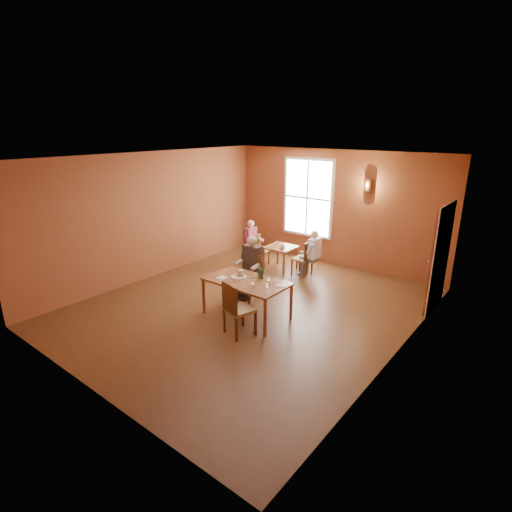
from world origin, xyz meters
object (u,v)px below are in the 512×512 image
Objects in this scene: chair_empty at (240,308)px; second_table at (281,258)px; diner_white at (303,254)px; diner_maroon at (260,244)px; chair_diner_maroon at (261,250)px; chair_diner_white at (302,258)px; main_table at (247,298)px; diner_main at (247,271)px; chair_diner_main at (248,278)px.

chair_empty is 1.43× the size of second_table.
chair_empty is 3.29m from diner_white.
diner_maroon reaches higher than diner_white.
chair_diner_maroon is 0.70× the size of diner_maroon.
chair_diner_white is (-0.72, 3.21, -0.05)m from chair_empty.
chair_diner_white is at bearing 98.06° from main_table.
main_table is 0.72m from chair_empty.
chair_diner_maroon is 0.18m from diner_maroon.
diner_white is at bearing -94.67° from diner_main.
main_table is 1.66× the size of chair_diner_main.
second_table is at bearing 90.00° from diner_white.
chair_diner_main is 1.21× the size of chair_diner_maroon.
chair_diner_white reaches higher than main_table.
chair_empty is at bearing -60.28° from main_table.
chair_diner_maroon is (-2.02, 3.21, -0.10)m from chair_empty.
second_table is at bearing -75.34° from diner_main.
chair_empty reaches higher than chair_diner_white.
chair_diner_white is 1.30m from chair_diner_maroon.
diner_main is 1.46× the size of chair_diner_white.
second_table is (-0.52, 1.95, -0.17)m from chair_diner_main.
diner_main is at bearing 176.19° from chair_diner_white.
chair_diner_main is at bearing 31.56° from diner_maroon.
chair_empty is 0.88× the size of diner_white.
second_table is (-1.02, 2.60, -0.07)m from main_table.
chair_diner_main is 1.96m from chair_diner_white.
chair_diner_white is 0.12m from diner_white.
main_table is 1.23× the size of diner_main.
chair_diner_main reaches higher than main_table.
chair_diner_maroon is at bearing 180.00° from second_table.
diner_maroon is (-2.05, 3.21, 0.07)m from chair_empty.
diner_maroon is at bearing -58.83° from diner_main.
chair_diner_white is at bearing -93.81° from diner_main.
chair_diner_maroon is (-1.30, 0.00, -0.05)m from chair_diner_white.
main_table is at bearing 135.97° from chair_empty.
diner_white is (0.16, 1.98, -0.08)m from diner_main.
chair_diner_main is at bearing -90.00° from diner_main.
diner_white is 0.99× the size of diner_maroon.
diner_maroon reaches higher than second_table.
second_table is (-0.52, 1.98, -0.34)m from diner_main.
diner_main is at bearing 140.83° from chair_empty.
diner_main reaches higher than diner_white.
chair_diner_main reaches higher than chair_diner_white.
chair_empty is 3.81m from diner_maroon.
chair_empty reaches higher than chair_diner_maroon.
diner_main is 2.31m from chair_diner_maroon.
chair_empty is (0.85, -1.23, -0.15)m from diner_main.
chair_diner_white is (0.13, 1.95, -0.04)m from chair_diner_main.
diner_main reaches higher than second_table.
diner_main is 1.63× the size of chair_diner_maroon.
diner_white reaches higher than second_table.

